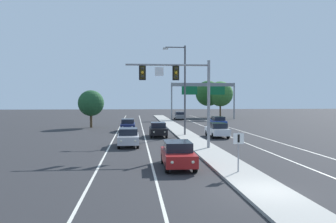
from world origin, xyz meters
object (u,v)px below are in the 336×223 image
(car_oncoming_silver, at_px, (128,137))
(car_receding_grey, at_px, (179,116))
(highway_sign_gantry, at_px, (203,89))
(car_oncoming_navy, at_px, (128,125))
(median_sign_post, at_px, (238,146))
(car_oncoming_red, at_px, (178,154))
(car_receding_white, at_px, (217,130))
(tree_far_left_a, at_px, (91,103))
(tree_far_right_c, at_px, (208,93))
(overhead_signal_mast, at_px, (182,85))
(car_oncoming_black, at_px, (158,129))
(street_lamp_median, at_px, (183,85))
(tree_far_right_a, at_px, (220,94))
(car_receding_blue, at_px, (218,122))

(car_oncoming_silver, height_order, car_receding_grey, same)
(car_oncoming_silver, xyz_separation_m, highway_sign_gantry, (14.55, 40.76, 5.34))
(car_oncoming_silver, xyz_separation_m, car_oncoming_navy, (-0.33, 14.75, 0.00))
(median_sign_post, distance_m, car_oncoming_red, 3.92)
(car_receding_white, distance_m, tree_far_left_a, 21.35)
(tree_far_left_a, bearing_deg, tree_far_right_c, 49.71)
(overhead_signal_mast, distance_m, car_oncoming_silver, 6.86)
(overhead_signal_mast, distance_m, car_receding_grey, 43.09)
(median_sign_post, distance_m, car_oncoming_black, 20.48)
(street_lamp_median, relative_size, car_oncoming_silver, 2.23)
(overhead_signal_mast, xyz_separation_m, tree_far_right_c, (12.66, 50.84, 0.10))
(overhead_signal_mast, height_order, tree_far_right_a, tree_far_right_a)
(car_receding_white, bearing_deg, tree_far_right_c, 79.67)
(car_oncoming_black, relative_size, car_oncoming_navy, 1.00)
(car_receding_blue, height_order, car_receding_grey, same)
(car_oncoming_navy, xyz_separation_m, tree_far_left_a, (-5.45, 6.44, 2.73))
(car_oncoming_navy, xyz_separation_m, tree_far_right_a, (19.94, 32.13, 4.48))
(car_oncoming_red, distance_m, highway_sign_gantry, 52.52)
(car_oncoming_silver, relative_size, car_oncoming_navy, 1.00)
(car_oncoming_black, bearing_deg, tree_far_right_a, 67.18)
(highway_sign_gantry, bearing_deg, overhead_signal_mast, -103.09)
(car_oncoming_silver, bearing_deg, car_receding_grey, 76.61)
(street_lamp_median, distance_m, car_receding_grey, 32.23)
(overhead_signal_mast, bearing_deg, highway_sign_gantry, 76.91)
(highway_sign_gantry, bearing_deg, car_receding_blue, -94.86)
(tree_far_left_a, bearing_deg, tree_far_right_a, 45.34)
(street_lamp_median, xyz_separation_m, tree_far_right_a, (13.64, 38.62, -0.49))
(car_receding_grey, xyz_separation_m, tree_far_left_a, (-15.28, -18.71, 2.73))
(overhead_signal_mast, distance_m, car_oncoming_black, 11.38)
(car_oncoming_red, height_order, car_receding_white, same)
(overhead_signal_mast, xyz_separation_m, car_oncoming_red, (-1.27, -7.57, -4.50))
(median_sign_post, xyz_separation_m, car_receding_blue, (6.51, 32.57, -0.77))
(car_oncoming_red, xyz_separation_m, car_oncoming_navy, (-3.50, 24.97, 0.00))
(car_oncoming_silver, xyz_separation_m, tree_far_right_c, (17.11, 48.18, 4.60))
(car_oncoming_red, distance_m, car_receding_grey, 50.52)
(overhead_signal_mast, relative_size, car_oncoming_silver, 1.61)
(car_oncoming_silver, distance_m, car_receding_blue, 23.79)
(highway_sign_gantry, height_order, tree_far_right_c, tree_far_right_c)
(street_lamp_median, bearing_deg, car_oncoming_red, -98.61)
(median_sign_post, height_order, car_receding_blue, median_sign_post)
(car_oncoming_red, bearing_deg, street_lamp_median, 81.39)
(car_oncoming_black, xyz_separation_m, car_receding_white, (6.39, -1.17, 0.00))
(car_receding_blue, bearing_deg, car_oncoming_black, -128.01)
(car_oncoming_black, relative_size, tree_far_right_a, 0.55)
(street_lamp_median, height_order, highway_sign_gantry, street_lamp_median)
(street_lamp_median, distance_m, car_receding_blue, 14.51)
(car_oncoming_black, relative_size, car_receding_white, 0.99)
(median_sign_post, bearing_deg, car_oncoming_navy, 103.61)
(car_receding_grey, relative_size, tree_far_right_c, 0.54)
(tree_far_left_a, bearing_deg, overhead_signal_mast, -66.78)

